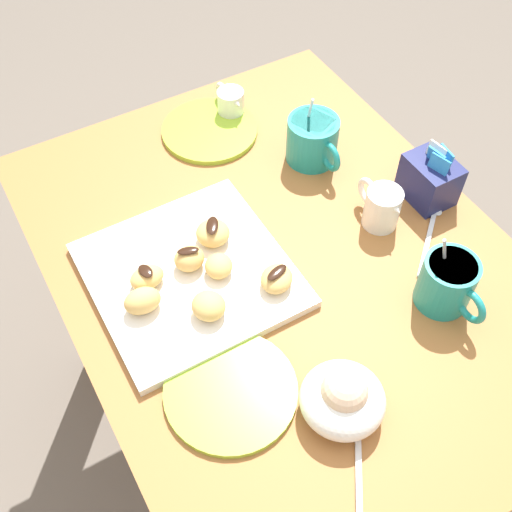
{
  "coord_description": "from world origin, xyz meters",
  "views": [
    {
      "loc": [
        0.51,
        -0.35,
        1.51
      ],
      "look_at": [
        -0.02,
        -0.04,
        0.73
      ],
      "focal_mm": 43.83,
      "sensor_mm": 36.0,
      "label": 1
    }
  ],
  "objects": [
    {
      "name": "ground_plane",
      "position": [
        0.0,
        0.0,
        0.0
      ],
      "size": [
        8.0,
        8.0,
        0.0
      ],
      "primitive_type": "plane",
      "color": "#665B51"
    },
    {
      "name": "dining_table",
      "position": [
        0.0,
        0.0,
        0.57
      ],
      "size": [
        0.94,
        0.7,
        0.71
      ],
      "color": "#A36633",
      "rests_on": "ground_plane"
    },
    {
      "name": "pastry_plate_square",
      "position": [
        -0.05,
        -0.15,
        0.72
      ],
      "size": [
        0.3,
        0.3,
        0.02
      ],
      "primitive_type": "cube",
      "color": "white",
      "rests_on": "dining_table"
    },
    {
      "name": "coffee_mug_teal_left",
      "position": [
        -0.18,
        0.17,
        0.76
      ],
      "size": [
        0.13,
        0.09,
        0.13
      ],
      "color": "teal",
      "rests_on": "dining_table"
    },
    {
      "name": "coffee_mug_teal_right",
      "position": [
        0.19,
        0.17,
        0.76
      ],
      "size": [
        0.12,
        0.08,
        0.14
      ],
      "color": "teal",
      "rests_on": "dining_table"
    },
    {
      "name": "cream_pitcher_white",
      "position": [
        0.01,
        0.18,
        0.75
      ],
      "size": [
        0.1,
        0.06,
        0.07
      ],
      "color": "white",
      "rests_on": "dining_table"
    },
    {
      "name": "sugar_caddy",
      "position": [
        0.0,
        0.29,
        0.75
      ],
      "size": [
        0.09,
        0.07,
        0.11
      ],
      "color": "#191E51",
      "rests_on": "dining_table"
    },
    {
      "name": "ice_cream_bowl",
      "position": [
        0.26,
        -0.07,
        0.75
      ],
      "size": [
        0.12,
        0.12,
        0.09
      ],
      "color": "white",
      "rests_on": "dining_table"
    },
    {
      "name": "chocolate_sauce_pitcher",
      "position": [
        -0.37,
        0.1,
        0.74
      ],
      "size": [
        0.09,
        0.05,
        0.06
      ],
      "color": "white",
      "rests_on": "dining_table"
    },
    {
      "name": "saucer_lime_left",
      "position": [
        0.16,
        -0.19,
        0.72
      ],
      "size": [
        0.19,
        0.19,
        0.01
      ],
      "primitive_type": "cylinder",
      "color": "#9EC633",
      "rests_on": "dining_table"
    },
    {
      "name": "saucer_lime_right",
      "position": [
        -0.34,
        0.04,
        0.72
      ],
      "size": [
        0.18,
        0.18,
        0.01
      ],
      "primitive_type": "cylinder",
      "color": "#9EC633",
      "rests_on": "dining_table"
    },
    {
      "name": "loose_spoon_near_saucer",
      "position": [
        0.36,
        -0.12,
        0.71
      ],
      "size": [
        0.14,
        0.1,
        0.01
      ],
      "color": "silver",
      "rests_on": "dining_table"
    },
    {
      "name": "loose_spoon_by_plate",
      "position": [
        0.07,
        0.24,
        0.71
      ],
      "size": [
        0.12,
        0.13,
        0.01
      ],
      "color": "silver",
      "rests_on": "dining_table"
    },
    {
      "name": "beignet_0",
      "position": [
        -0.06,
        -0.14,
        0.75
      ],
      "size": [
        0.04,
        0.05,
        0.04
      ],
      "primitive_type": "ellipsoid",
      "rotation": [
        0.0,
        0.0,
        4.73
      ],
      "color": "#E5B260",
      "rests_on": "pastry_plate_square"
    },
    {
      "name": "chocolate_drizzle_0",
      "position": [
        -0.06,
        -0.14,
        0.77
      ],
      "size": [
        0.03,
        0.04,
        0.0
      ],
      "primitive_type": "ellipsoid",
      "rotation": [
        0.0,
        0.0,
        4.38
      ],
      "color": "black",
      "rests_on": "beignet_0"
    },
    {
      "name": "beignet_1",
      "position": [
        0.04,
        -0.16,
        0.74
      ],
      "size": [
        0.06,
        0.06,
        0.04
      ],
      "primitive_type": "ellipsoid",
      "rotation": [
        0.0,
        0.0,
        1.82
      ],
      "color": "#E5B260",
      "rests_on": "pastry_plate_square"
    },
    {
      "name": "beignet_2",
      "position": [
        -0.06,
        -0.21,
        0.74
      ],
      "size": [
        0.04,
        0.06,
        0.03
      ],
      "primitive_type": "ellipsoid",
      "rotation": [
        0.0,
        0.0,
        3.2
      ],
      "color": "#E5B260",
      "rests_on": "pastry_plate_square"
    },
    {
      "name": "chocolate_drizzle_2",
      "position": [
        -0.06,
        -0.21,
        0.76
      ],
      "size": [
        0.03,
        0.02,
        0.0
      ],
      "primitive_type": "ellipsoid",
      "rotation": [
        0.0,
        0.0,
        3.31
      ],
      "color": "black",
      "rests_on": "beignet_2"
    },
    {
      "name": "beignet_3",
      "position": [
        -0.02,
        -0.24,
        0.75
      ],
      "size": [
        0.05,
        0.06,
        0.04
      ],
      "primitive_type": "ellipsoid",
      "rotation": [
        0.0,
        0.0,
        4.62
      ],
      "color": "#E5B260",
      "rests_on": "pastry_plate_square"
    },
    {
      "name": "beignet_4",
      "position": [
        0.04,
        -0.04,
        0.74
      ],
      "size": [
        0.07,
        0.07,
        0.03
      ],
      "primitive_type": "ellipsoid",
      "rotation": [
        0.0,
        0.0,
        5.4
      ],
      "color": "#E5B260",
      "rests_on": "pastry_plate_square"
    },
    {
      "name": "chocolate_drizzle_4",
      "position": [
        0.04,
        -0.04,
        0.76
      ],
      "size": [
        0.03,
        0.04,
        0.0
      ],
      "primitive_type": "ellipsoid",
      "rotation": [
        0.0,
        0.0,
        5.01
      ],
      "color": "black",
      "rests_on": "beignet_4"
    },
    {
      "name": "beignet_5",
      "position": [
        -0.02,
        -0.11,
        0.74
      ],
      "size": [
        0.06,
        0.06,
        0.03
      ],
      "primitive_type": "ellipsoid",
      "rotation": [
        0.0,
        0.0,
        5.64
      ],
      "color": "#E5B260",
      "rests_on": "pastry_plate_square"
    },
    {
      "name": "beignet_6",
      "position": [
        -0.08,
        -0.09,
        0.74
      ],
      "size": [
        0.08,
        0.08,
        0.03
      ],
      "primitive_type": "ellipsoid",
      "rotation": [
        0.0,
        0.0,
        2.28
      ],
      "color": "#E5B260",
      "rests_on": "pastry_plate_square"
    },
    {
      "name": "chocolate_drizzle_6",
      "position": [
        -0.08,
        -0.09,
        0.76
      ],
      "size": [
        0.04,
        0.04,
        0.0
      ],
      "primitive_type": "ellipsoid",
      "rotation": [
        0.0,
        0.0,
        2.59
      ],
      "color": "black",
      "rests_on": "beignet_6"
    }
  ]
}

